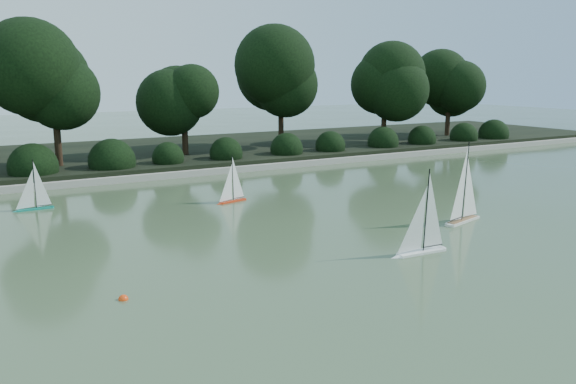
{
  "coord_description": "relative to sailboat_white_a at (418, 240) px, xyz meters",
  "views": [
    {
      "loc": [
        -5.04,
        -6.48,
        2.89
      ],
      "look_at": [
        0.06,
        2.68,
        0.7
      ],
      "focal_mm": 35.0,
      "sensor_mm": 36.0,
      "label": 1
    }
  ],
  "objects": [
    {
      "name": "race_buoy",
      "position": [
        -4.68,
        0.42,
        -0.24
      ],
      "size": [
        0.13,
        0.13,
        0.13
      ],
      "primitive_type": "sphere",
      "color": "#F33E0C",
      "rests_on": "ground"
    },
    {
      "name": "pond_coping",
      "position": [
        -1.11,
        8.8,
        -0.15
      ],
      "size": [
        40.0,
        0.35,
        0.18
      ],
      "primitive_type": "cube",
      "color": "gray",
      "rests_on": "ground"
    },
    {
      "name": "tree_line",
      "position": [
        0.12,
        11.23,
        2.4
      ],
      "size": [
        26.31,
        3.93,
        4.39
      ],
      "color": "black",
      "rests_on": "ground"
    },
    {
      "name": "shrub_hedge",
      "position": [
        -1.11,
        9.7,
        0.21
      ],
      "size": [
        29.1,
        1.1,
        1.1
      ],
      "color": "black",
      "rests_on": "ground"
    },
    {
      "name": "sailboat_orange",
      "position": [
        -1.16,
        5.05,
        -0.05
      ],
      "size": [
        0.85,
        0.33,
        1.17
      ],
      "color": "red",
      "rests_on": "ground"
    },
    {
      "name": "sailboat_white_a",
      "position": [
        0.0,
        0.0,
        0.0
      ],
      "size": [
        1.11,
        0.23,
        1.51
      ],
      "color": "white",
      "rests_on": "ground"
    },
    {
      "name": "sailboat_white_b",
      "position": [
        2.31,
        1.16,
        0.03
      ],
      "size": [
        1.26,
        0.51,
        1.73
      ],
      "color": "silver",
      "rests_on": "ground"
    },
    {
      "name": "far_bank",
      "position": [
        -1.11,
        12.8,
        -0.09
      ],
      "size": [
        40.0,
        8.0,
        0.3
      ],
      "primitive_type": "cube",
      "color": "black",
      "rests_on": "ground"
    },
    {
      "name": "sailboat_teal",
      "position": [
        -5.25,
        6.45,
        -0.05
      ],
      "size": [
        0.87,
        0.17,
        1.19
      ],
      "color": "#117F6D",
      "rests_on": "ground"
    },
    {
      "name": "ground",
      "position": [
        -1.11,
        -0.2,
        -0.24
      ],
      "size": [
        80.0,
        80.0,
        0.0
      ],
      "primitive_type": "plane",
      "color": "#344227",
      "rests_on": "ground"
    }
  ]
}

